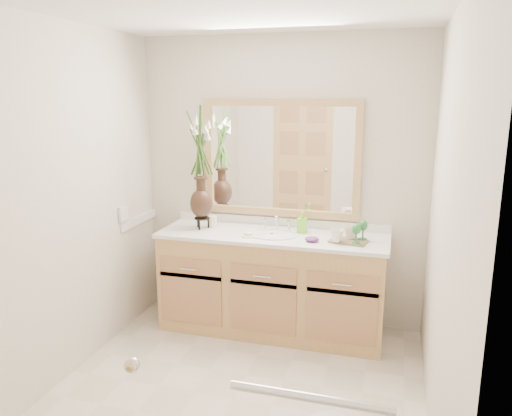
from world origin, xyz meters
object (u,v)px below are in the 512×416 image
(tumbler, at_px, (213,222))
(soap_bottle, at_px, (302,223))
(flower_vase, at_px, (200,156))
(tray, at_px, (348,241))

(tumbler, relative_size, soap_bottle, 0.61)
(tumbler, height_order, soap_bottle, soap_bottle)
(flower_vase, relative_size, tray, 3.32)
(soap_bottle, height_order, tray, soap_bottle)
(soap_bottle, bearing_deg, flower_vase, -176.30)
(flower_vase, xyz_separation_m, soap_bottle, (0.83, 0.11, -0.53))
(tray, bearing_deg, tumbler, -175.90)
(flower_vase, bearing_deg, tray, -2.97)
(tumbler, distance_m, soap_bottle, 0.76)
(soap_bottle, xyz_separation_m, tray, (0.39, -0.17, -0.07))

